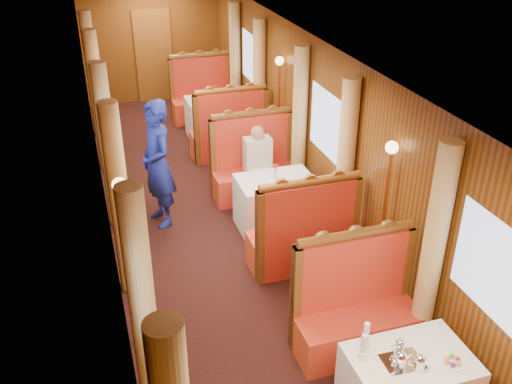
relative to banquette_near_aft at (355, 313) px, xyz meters
name	(u,v)px	position (x,y,z in m)	size (l,w,h in m)	color
floor	(224,235)	(-0.75, 2.49, -0.42)	(3.00, 12.00, 0.01)	black
ceiling	(219,57)	(-0.75, 2.49, 2.08)	(3.00, 12.00, 0.01)	silver
wall_far	(153,44)	(-0.75, 8.49, 0.83)	(3.00, 2.50, 0.01)	brown
wall_left	(103,168)	(-2.25, 2.49, 0.83)	(12.00, 2.50, 0.01)	brown
wall_right	(329,139)	(0.75, 2.49, 0.83)	(12.00, 2.50, 0.01)	brown
doorway_far	(154,56)	(-0.75, 8.46, 0.58)	(0.80, 0.04, 2.00)	brown
banquette_near_aft	(355,313)	(0.00, 0.00, 0.00)	(1.30, 0.55, 1.34)	#B3131A
table_mid	(276,203)	(0.00, 2.49, -0.05)	(1.05, 0.72, 0.75)	white
banquette_mid_fwd	(303,238)	(0.00, 1.47, 0.00)	(1.30, 0.55, 1.34)	#B3131A
banquette_mid_aft	(254,170)	(0.00, 3.50, 0.00)	(1.30, 0.55, 1.34)	#B3131A
table_far	(215,118)	(0.00, 5.99, -0.05)	(1.05, 0.72, 0.75)	white
banquette_far_fwd	(229,135)	(0.00, 4.97, 0.00)	(1.30, 0.55, 1.34)	#B3131A
banquette_far_aft	(203,99)	(0.00, 7.00, 0.00)	(1.30, 0.55, 1.34)	#B3131A
tea_tray	(402,362)	(-0.11, -1.03, 0.33)	(0.34, 0.26, 0.01)	silver
teapot_left	(400,362)	(-0.16, -1.09, 0.39)	(0.17, 0.13, 0.14)	silver
teapot_right	(419,365)	(-0.03, -1.15, 0.39)	(0.16, 0.12, 0.13)	silver
teapot_back	(399,348)	(-0.08, -0.93, 0.38)	(0.14, 0.11, 0.11)	silver
fruit_plate	(452,362)	(0.28, -1.17, 0.35)	(0.21, 0.21, 0.05)	white
cup_inboard	(363,350)	(-0.41, -0.90, 0.43)	(0.08, 0.08, 0.26)	white
cup_outboard	(366,338)	(-0.32, -0.77, 0.43)	(0.08, 0.08, 0.26)	white
rose_vase_mid	(275,169)	(-0.03, 2.45, 0.50)	(0.06, 0.06, 0.36)	silver
rose_vase_far	(215,90)	(0.01, 5.99, 0.50)	(0.06, 0.06, 0.36)	silver
window_left_near	(139,354)	(-2.24, -1.01, 1.03)	(1.20, 0.90, 0.01)	#96ADCE
curtain_left_near_b	(143,311)	(-2.13, -0.23, 0.75)	(0.22, 0.22, 2.35)	#DEBB71
window_right_near	(501,276)	(0.74, -1.01, 1.03)	(1.20, 0.90, 0.01)	#96ADCE
curtain_right_near_b	(432,254)	(0.63, -0.23, 0.75)	(0.22, 0.22, 2.35)	#DEBB71
window_left_mid	(102,153)	(-2.24, 2.49, 1.03)	(1.20, 0.90, 0.01)	#96ADCE
curtain_left_mid_a	(120,202)	(-2.13, 1.71, 0.75)	(0.22, 0.22, 2.35)	#DEBB71
curtain_left_mid_b	(108,148)	(-2.13, 3.27, 0.75)	(0.22, 0.22, 2.35)	#DEBB71
window_right_mid	(329,126)	(0.74, 2.49, 1.03)	(1.20, 0.90, 0.01)	#96ADCE
curtain_right_mid_a	(345,169)	(0.63, 1.71, 0.75)	(0.22, 0.22, 2.35)	#DEBB71
curtain_right_mid_b	(299,125)	(0.63, 3.27, 0.75)	(0.22, 0.22, 2.35)	#DEBB71
window_left_far	(87,73)	(-2.24, 5.99, 1.03)	(1.20, 0.90, 0.01)	#96ADCE
curtain_left_far_a	(98,102)	(-2.13, 5.21, 0.75)	(0.22, 0.22, 2.35)	#DEBB71
curtain_left_far_b	(93,75)	(-2.13, 6.77, 0.75)	(0.22, 0.22, 2.35)	#DEBB71
window_right_far	(252,59)	(0.74, 5.99, 1.03)	(1.20, 0.90, 0.01)	#96ADCE
curtain_right_far_a	(259,86)	(0.63, 5.21, 0.75)	(0.22, 0.22, 2.35)	#DEBB71
curtain_right_far_b	(235,63)	(0.63, 6.77, 0.75)	(0.22, 0.22, 2.35)	#DEBB71
sconce_left_fore	(125,231)	(-2.15, 0.74, 0.96)	(0.14, 0.14, 1.95)	#BF8C3F
sconce_right_fore	(387,189)	(0.65, 0.74, 0.96)	(0.14, 0.14, 1.95)	#BF8C3F
sconce_left_aft	(100,110)	(-2.15, 4.24, 0.96)	(0.14, 0.14, 1.95)	#BF8C3F
sconce_right_aft	(279,91)	(0.65, 4.24, 0.96)	(0.14, 0.14, 1.95)	#BF8C3F
steward	(158,164)	(-1.51, 3.12, 0.49)	(0.67, 0.44, 1.82)	navy
passenger	(258,156)	(0.00, 3.29, 0.32)	(0.40, 0.44, 0.76)	beige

